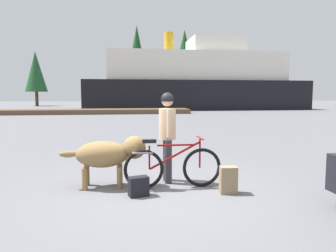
# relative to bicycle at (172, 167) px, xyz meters

# --- Properties ---
(ground_plane) EXTENTS (160.00, 160.00, 0.00)m
(ground_plane) POSITION_rel_bicycle_xyz_m (-0.21, -0.24, -0.38)
(ground_plane) COLOR slate
(bicycle) EXTENTS (1.75, 0.44, 0.91)m
(bicycle) POSITION_rel_bicycle_xyz_m (0.00, 0.00, 0.00)
(bicycle) COLOR black
(bicycle) RESTS_ON ground_plane
(person_cyclist) EXTENTS (0.32, 0.53, 1.70)m
(person_cyclist) POSITION_rel_bicycle_xyz_m (-0.03, 0.42, 0.64)
(person_cyclist) COLOR #333338
(person_cyclist) RESTS_ON ground_plane
(dog) EXTENTS (1.53, 0.56, 0.92)m
(dog) POSITION_rel_bicycle_xyz_m (-1.12, 0.25, 0.22)
(dog) COLOR olive
(dog) RESTS_ON ground_plane
(backpack) EXTENTS (0.30, 0.23, 0.46)m
(backpack) POSITION_rel_bicycle_xyz_m (0.88, -0.43, -0.15)
(backpack) COLOR #8C7251
(backpack) RESTS_ON ground_plane
(handbag_pannier) EXTENTS (0.36, 0.26, 0.32)m
(handbag_pannier) POSITION_rel_bicycle_xyz_m (-0.62, -0.37, -0.22)
(handbag_pannier) COLOR black
(handbag_pannier) RESTS_ON ground_plane
(dock_pier) EXTENTS (17.90, 2.87, 0.40)m
(dock_pier) POSITION_rel_bicycle_xyz_m (-3.82, 22.95, -0.18)
(dock_pier) COLOR brown
(dock_pier) RESTS_ON ground_plane
(ferry_boat) EXTENTS (25.03, 8.71, 8.84)m
(ferry_boat) POSITION_rel_bicycle_xyz_m (7.73, 31.00, 2.74)
(ferry_boat) COLOR black
(ferry_boat) RESTS_ON ground_plane
(pine_tree_far_left) EXTENTS (3.24, 3.24, 8.20)m
(pine_tree_far_left) POSITION_rel_bicycle_xyz_m (-13.65, 44.38, 4.77)
(pine_tree_far_left) COLOR #4C331E
(pine_tree_far_left) RESTS_ON ground_plane
(pine_tree_center) EXTENTS (3.76, 3.76, 12.59)m
(pine_tree_center) POSITION_rel_bicycle_xyz_m (1.59, 44.99, 7.47)
(pine_tree_center) COLOR #4C331E
(pine_tree_center) RESTS_ON ground_plane
(pine_tree_far_right) EXTENTS (4.33, 4.33, 12.05)m
(pine_tree_far_right) POSITION_rel_bicycle_xyz_m (9.19, 44.58, 7.17)
(pine_tree_far_right) COLOR #4C331E
(pine_tree_far_right) RESTS_ON ground_plane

